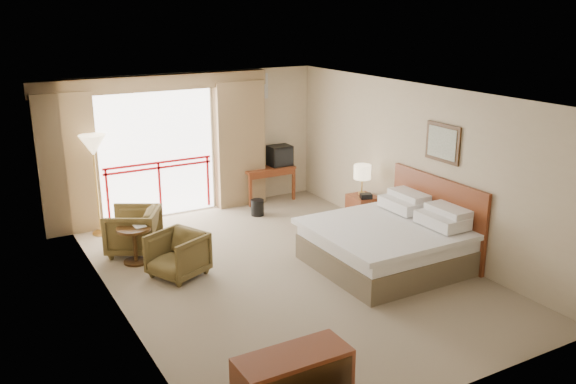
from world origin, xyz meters
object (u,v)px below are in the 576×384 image
table_lamp (362,172)px  armchair_far (135,252)px  bed (388,243)px  desk (266,174)px  floor_lamp (93,149)px  nightstand (363,212)px  tv (280,156)px  wastebasket (257,207)px  armchair_near (179,276)px  side_table (135,239)px

table_lamp → armchair_far: size_ratio=0.66×
bed → desk: bearing=90.9°
desk → floor_lamp: (-3.50, -0.34, 0.98)m
nightstand → tv: tv is taller
bed → desk: size_ratio=1.95×
tv → desk: bearing=-177.5°
table_lamp → nightstand: bearing=-90.0°
desk → floor_lamp: 3.65m
nightstand → tv: size_ratio=1.34×
nightstand → floor_lamp: 4.85m
bed → floor_lamp: (-3.55, 3.62, 1.16)m
bed → wastebasket: 3.23m
nightstand → table_lamp: (-0.00, 0.05, 0.73)m
desk → wastebasket: desk is taller
table_lamp → desk: table_lamp is taller
nightstand → table_lamp: bearing=92.9°
wastebasket → armchair_near: (-2.28, -1.90, -0.16)m
tv → wastebasket: tv is taller
tv → wastebasket: (-0.92, -0.75, -0.76)m
nightstand → armchair_near: nightstand is taller
table_lamp → floor_lamp: 4.69m
armchair_near → side_table: side_table is taller
armchair_far → floor_lamp: size_ratio=0.46×
bed → side_table: size_ratio=3.63×
desk → side_table: 3.83m
armchair_far → side_table: side_table is taller
table_lamp → floor_lamp: (-4.21, 2.02, 0.49)m
armchair_near → floor_lamp: (-0.60, 2.37, 1.54)m
armchair_near → floor_lamp: floor_lamp is taller
bed → tv: bearing=86.5°
table_lamp → tv: (-0.41, 2.30, -0.12)m
wastebasket → tv: bearing=39.5°
nightstand → side_table: nightstand is taller
bed → floor_lamp: bearing=134.5°
tv → floor_lamp: floor_lamp is taller
table_lamp → desk: 2.51m
armchair_near → bed: bearing=42.2°
armchair_far → floor_lamp: bearing=-136.4°
tv → floor_lamp: bearing=-162.9°
armchair_far → side_table: 0.61m
bed → armchair_far: (-3.27, 2.48, -0.38)m
bed → table_lamp: table_lamp is taller
armchair_far → side_table: (-0.10, -0.44, 0.40)m
bed → tv: 3.95m
desk → tv: (0.30, -0.05, 0.36)m
desk → armchair_near: size_ratio=1.47×
side_table → tv: bearing=27.2°
desk → armchair_far: bearing=-157.1°
floor_lamp → tv: bearing=4.2°
nightstand → side_table: (-4.03, 0.49, 0.09)m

